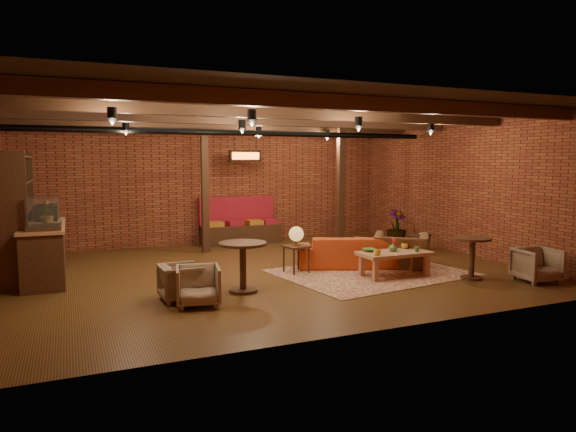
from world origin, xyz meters
name	(u,v)px	position (x,y,z in m)	size (l,w,h in m)	color
floor	(267,271)	(0.00, 0.00, 0.00)	(10.00, 10.00, 0.00)	#371D0D
ceiling	(266,111)	(0.00, 0.00, 3.20)	(10.00, 8.00, 0.02)	black
wall_back	(214,184)	(0.00, 4.00, 1.60)	(10.00, 0.02, 3.20)	brown
wall_front	(378,210)	(0.00, -4.00, 1.60)	(10.00, 0.02, 3.20)	brown
wall_right	(463,187)	(5.00, 0.00, 1.60)	(0.02, 8.00, 3.20)	brown
ceiling_beams	(266,117)	(0.00, 0.00, 3.08)	(9.80, 6.40, 0.22)	black
ceiling_pipe	(241,133)	(0.00, 1.60, 2.85)	(0.12, 0.12, 9.60)	black
post_left	(205,187)	(-0.60, 2.60, 1.60)	(0.16, 0.16, 3.20)	black
post_right	(341,185)	(2.80, 2.00, 1.60)	(0.16, 0.16, 3.20)	black
service_counter	(44,237)	(-4.10, 1.00, 0.80)	(0.80, 2.50, 1.60)	black
plant_counter	(49,214)	(-4.00, 1.20, 1.22)	(0.35, 0.39, 0.30)	#337F33
shelving_hutch	(19,216)	(-4.50, 1.10, 1.20)	(0.52, 2.00, 2.40)	black
banquette	(241,225)	(0.60, 3.55, 0.50)	(2.10, 0.70, 1.00)	maroon
service_sign	(245,156)	(0.60, 3.10, 2.35)	(0.86, 0.06, 0.30)	orange
ceiling_spotlights	(266,128)	(0.00, 0.00, 2.86)	(6.40, 4.40, 0.28)	black
rug	(371,273)	(1.85, -0.98, 0.01)	(3.54, 2.70, 0.01)	maroon
sofa	(352,251)	(1.80, -0.31, 0.33)	(2.27, 0.89, 0.66)	#B43E19
coffee_table	(394,255)	(2.09, -1.39, 0.42)	(1.40, 0.70, 0.73)	#A5734D
side_table_lamp	(296,238)	(0.48, -0.37, 0.71)	(0.52, 0.52, 0.93)	black
round_table_left	(243,258)	(-0.96, -1.37, 0.58)	(0.82, 0.82, 0.85)	black
armchair_a	(181,280)	(-2.04, -1.47, 0.32)	(0.63, 0.59, 0.64)	#B7A48E
armchair_b	(198,284)	(-1.86, -1.89, 0.34)	(0.66, 0.62, 0.68)	#B7A48E
armchair_right	(401,245)	(2.71, -0.78, 0.48)	(1.09, 0.71, 0.95)	brown
side_table_book	(420,236)	(4.19, 0.50, 0.41)	(0.52, 0.52, 0.46)	black
round_table_right	(472,251)	(3.32, -2.17, 0.53)	(0.67, 0.67, 0.79)	black
armchair_far	(537,263)	(4.25, -2.82, 0.35)	(0.67, 0.63, 0.69)	#B7A48E
plant_tall	(397,192)	(4.40, 1.79, 1.40)	(1.57, 1.57, 2.80)	#4C7F4C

